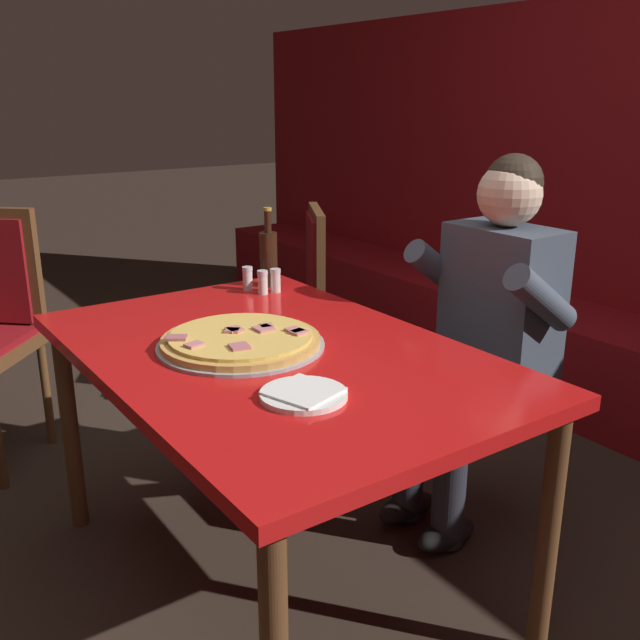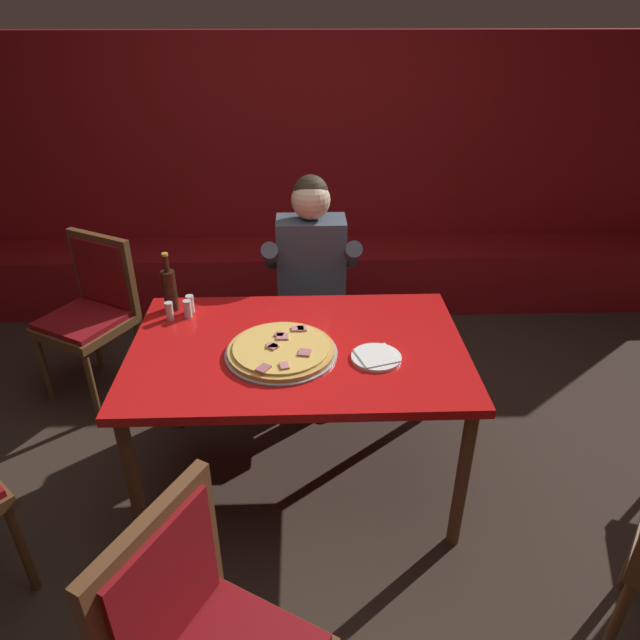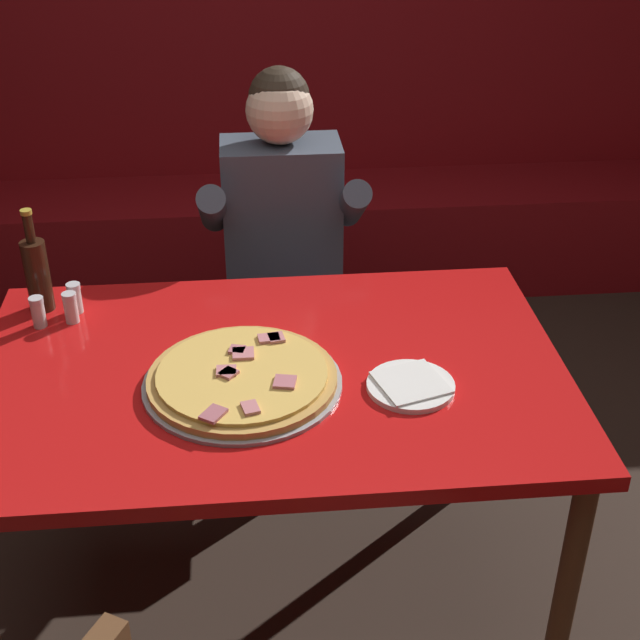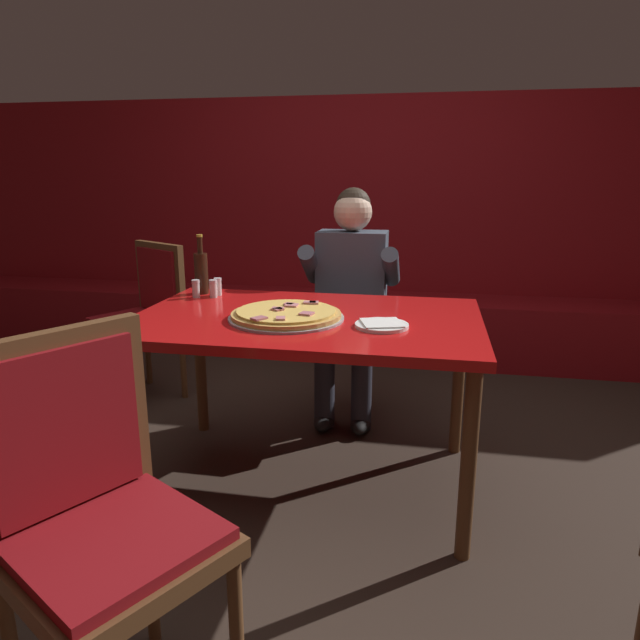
{
  "view_description": "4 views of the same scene",
  "coord_description": "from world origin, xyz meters",
  "px_view_note": "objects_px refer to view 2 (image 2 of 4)",
  "views": [
    {
      "loc": [
        1.62,
        -0.97,
        1.46
      ],
      "look_at": [
        0.11,
        0.08,
        0.87
      ],
      "focal_mm": 40.0,
      "sensor_mm": 36.0,
      "label": 1
    },
    {
      "loc": [
        0.02,
        -2.1,
        2.08
      ],
      "look_at": [
        0.1,
        0.24,
        0.76
      ],
      "focal_mm": 32.0,
      "sensor_mm": 36.0,
      "label": 2
    },
    {
      "loc": [
        -0.05,
        -1.82,
        1.99
      ],
      "look_at": [
        0.14,
        0.24,
        0.76
      ],
      "focal_mm": 50.0,
      "sensor_mm": 36.0,
      "label": 3
    },
    {
      "loc": [
        0.5,
        -2.27,
        1.36
      ],
      "look_at": [
        0.04,
        0.12,
        0.72
      ],
      "focal_mm": 32.0,
      "sensor_mm": 36.0,
      "label": 4
    }
  ],
  "objects_px": {
    "beer_bottle": "(170,289)",
    "diner_seated_blue_shirt": "(312,281)",
    "main_dining_table": "(298,360)",
    "shaker_black_pepper": "(170,312)",
    "pizza": "(281,350)",
    "shaker_oregano": "(190,305)",
    "shaker_parmesan": "(188,310)",
    "dining_chair_far_left": "(93,306)",
    "plate_white_paper": "(376,357)"
  },
  "relations": [
    {
      "from": "main_dining_table",
      "to": "shaker_oregano",
      "type": "relative_size",
      "value": 16.84
    },
    {
      "from": "pizza",
      "to": "plate_white_paper",
      "type": "bearing_deg",
      "value": -7.32
    },
    {
      "from": "main_dining_table",
      "to": "shaker_black_pepper",
      "type": "relative_size",
      "value": 16.84
    },
    {
      "from": "plate_white_paper",
      "to": "dining_chair_far_left",
      "type": "bearing_deg",
      "value": 148.22
    },
    {
      "from": "pizza",
      "to": "shaker_black_pepper",
      "type": "distance_m",
      "value": 0.62
    },
    {
      "from": "pizza",
      "to": "shaker_oregano",
      "type": "distance_m",
      "value": 0.59
    },
    {
      "from": "shaker_parmesan",
      "to": "main_dining_table",
      "type": "bearing_deg",
      "value": -27.7
    },
    {
      "from": "diner_seated_blue_shirt",
      "to": "main_dining_table",
      "type": "bearing_deg",
      "value": -95.66
    },
    {
      "from": "beer_bottle",
      "to": "diner_seated_blue_shirt",
      "type": "bearing_deg",
      "value": 31.53
    },
    {
      "from": "main_dining_table",
      "to": "shaker_parmesan",
      "type": "distance_m",
      "value": 0.59
    },
    {
      "from": "main_dining_table",
      "to": "shaker_black_pepper",
      "type": "height_order",
      "value": "shaker_black_pepper"
    },
    {
      "from": "diner_seated_blue_shirt",
      "to": "pizza",
      "type": "bearing_deg",
      "value": -99.9
    },
    {
      "from": "pizza",
      "to": "dining_chair_far_left",
      "type": "relative_size",
      "value": 0.51
    },
    {
      "from": "main_dining_table",
      "to": "pizza",
      "type": "xyz_separation_m",
      "value": [
        -0.07,
        -0.07,
        0.09
      ]
    },
    {
      "from": "beer_bottle",
      "to": "shaker_parmesan",
      "type": "distance_m",
      "value": 0.14
    },
    {
      "from": "shaker_black_pepper",
      "to": "shaker_oregano",
      "type": "distance_m",
      "value": 0.11
    },
    {
      "from": "plate_white_paper",
      "to": "shaker_oregano",
      "type": "xyz_separation_m",
      "value": [
        -0.84,
        0.44,
        0.03
      ]
    },
    {
      "from": "main_dining_table",
      "to": "shaker_oregano",
      "type": "distance_m",
      "value": 0.62
    },
    {
      "from": "shaker_black_pepper",
      "to": "shaker_parmesan",
      "type": "relative_size",
      "value": 1.0
    },
    {
      "from": "main_dining_table",
      "to": "shaker_black_pepper",
      "type": "bearing_deg",
      "value": 156.87
    },
    {
      "from": "dining_chair_far_left",
      "to": "shaker_oregano",
      "type": "bearing_deg",
      "value": -36.56
    },
    {
      "from": "plate_white_paper",
      "to": "diner_seated_blue_shirt",
      "type": "distance_m",
      "value": 0.92
    },
    {
      "from": "shaker_black_pepper",
      "to": "shaker_oregano",
      "type": "relative_size",
      "value": 1.0
    },
    {
      "from": "pizza",
      "to": "shaker_oregano",
      "type": "relative_size",
      "value": 5.54
    },
    {
      "from": "plate_white_paper",
      "to": "dining_chair_far_left",
      "type": "xyz_separation_m",
      "value": [
        -1.5,
        0.93,
        -0.23
      ]
    },
    {
      "from": "main_dining_table",
      "to": "shaker_black_pepper",
      "type": "distance_m",
      "value": 0.66
    },
    {
      "from": "diner_seated_blue_shirt",
      "to": "dining_chair_far_left",
      "type": "bearing_deg",
      "value": 178.05
    },
    {
      "from": "pizza",
      "to": "beer_bottle",
      "type": "distance_m",
      "value": 0.69
    },
    {
      "from": "shaker_parmesan",
      "to": "diner_seated_blue_shirt",
      "type": "xyz_separation_m",
      "value": [
        0.59,
        0.5,
        -0.1
      ]
    },
    {
      "from": "shaker_oregano",
      "to": "pizza",
      "type": "bearing_deg",
      "value": -41.25
    },
    {
      "from": "pizza",
      "to": "shaker_parmesan",
      "type": "height_order",
      "value": "shaker_parmesan"
    },
    {
      "from": "shaker_black_pepper",
      "to": "shaker_parmesan",
      "type": "xyz_separation_m",
      "value": [
        0.08,
        0.02,
        0.0
      ]
    },
    {
      "from": "shaker_parmesan",
      "to": "beer_bottle",
      "type": "bearing_deg",
      "value": 138.39
    },
    {
      "from": "pizza",
      "to": "shaker_oregano",
      "type": "bearing_deg",
      "value": 138.75
    },
    {
      "from": "pizza",
      "to": "shaker_parmesan",
      "type": "xyz_separation_m",
      "value": [
        -0.45,
        0.34,
        0.02
      ]
    },
    {
      "from": "shaker_oregano",
      "to": "shaker_parmesan",
      "type": "bearing_deg",
      "value": -94.01
    },
    {
      "from": "pizza",
      "to": "beer_bottle",
      "type": "bearing_deg",
      "value": 142.16
    },
    {
      "from": "main_dining_table",
      "to": "beer_bottle",
      "type": "relative_size",
      "value": 4.96
    },
    {
      "from": "shaker_black_pepper",
      "to": "dining_chair_far_left",
      "type": "xyz_separation_m",
      "value": [
        -0.58,
        0.56,
        -0.26
      ]
    },
    {
      "from": "shaker_black_pepper",
      "to": "shaker_parmesan",
      "type": "distance_m",
      "value": 0.08
    },
    {
      "from": "plate_white_paper",
      "to": "shaker_oregano",
      "type": "bearing_deg",
      "value": 152.37
    },
    {
      "from": "shaker_parmesan",
      "to": "dining_chair_far_left",
      "type": "distance_m",
      "value": 0.89
    },
    {
      "from": "beer_bottle",
      "to": "shaker_parmesan",
      "type": "relative_size",
      "value": 3.4
    },
    {
      "from": "shaker_oregano",
      "to": "shaker_parmesan",
      "type": "relative_size",
      "value": 1.0
    },
    {
      "from": "shaker_black_pepper",
      "to": "pizza",
      "type": "bearing_deg",
      "value": -31.3
    },
    {
      "from": "dining_chair_far_left",
      "to": "shaker_black_pepper",
      "type": "bearing_deg",
      "value": -44.08
    },
    {
      "from": "pizza",
      "to": "diner_seated_blue_shirt",
      "type": "xyz_separation_m",
      "value": [
        0.15,
        0.84,
        -0.08
      ]
    },
    {
      "from": "beer_bottle",
      "to": "dining_chair_far_left",
      "type": "bearing_deg",
      "value": 140.86
    },
    {
      "from": "pizza",
      "to": "beer_bottle",
      "type": "relative_size",
      "value": 1.63
    },
    {
      "from": "beer_bottle",
      "to": "shaker_parmesan",
      "type": "bearing_deg",
      "value": -41.61
    }
  ]
}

